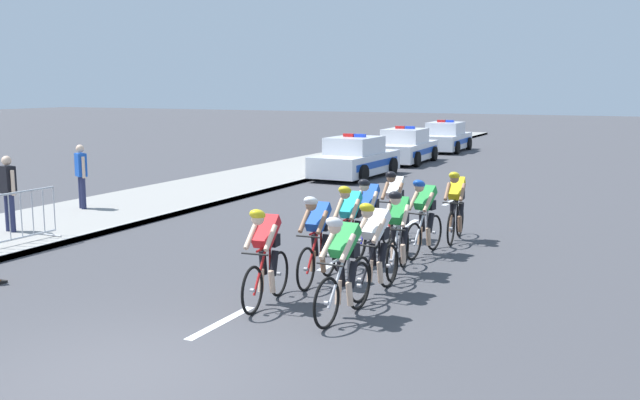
# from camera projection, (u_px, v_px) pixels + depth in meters

# --- Properties ---
(ground_plane) EXTENTS (160.00, 160.00, 0.00)m
(ground_plane) POSITION_uv_depth(u_px,v_px,m) (119.00, 377.00, 8.31)
(ground_plane) COLOR #424247
(sidewalk_slab) EXTENTS (3.82, 60.00, 0.12)m
(sidewalk_slab) POSITION_uv_depth(u_px,v_px,m) (226.00, 185.00, 24.02)
(sidewalk_slab) COLOR gray
(sidewalk_slab) RESTS_ON ground
(kerb_edge) EXTENTS (0.16, 60.00, 0.13)m
(kerb_edge) POSITION_uv_depth(u_px,v_px,m) (274.00, 188.00, 23.24)
(kerb_edge) COLOR #9E9E99
(kerb_edge) RESTS_ON ground
(lane_markings_centre) EXTENTS (0.14, 17.60, 0.01)m
(lane_markings_centre) POSITION_uv_depth(u_px,v_px,m) (338.00, 261.00, 13.77)
(lane_markings_centre) COLOR white
(lane_markings_centre) RESTS_ON ground
(cyclist_lead) EXTENTS (0.45, 1.72, 1.56)m
(cyclist_lead) POSITION_uv_depth(u_px,v_px,m) (265.00, 255.00, 10.89)
(cyclist_lead) COLOR black
(cyclist_lead) RESTS_ON ground
(cyclist_second) EXTENTS (0.44, 1.72, 1.56)m
(cyclist_second) POSITION_uv_depth(u_px,v_px,m) (343.00, 265.00, 10.25)
(cyclist_second) COLOR black
(cyclist_second) RESTS_ON ground
(cyclist_third) EXTENTS (0.43, 1.72, 1.56)m
(cyclist_third) POSITION_uv_depth(u_px,v_px,m) (317.00, 238.00, 12.10)
(cyclist_third) COLOR black
(cyclist_third) RESTS_ON ground
(cyclist_fourth) EXTENTS (0.45, 1.72, 1.56)m
(cyclist_fourth) POSITION_uv_depth(u_px,v_px,m) (374.00, 247.00, 11.44)
(cyclist_fourth) COLOR black
(cyclist_fourth) RESTS_ON ground
(cyclist_fifth) EXTENTS (0.43, 1.72, 1.56)m
(cyclist_fifth) POSITION_uv_depth(u_px,v_px,m) (350.00, 224.00, 13.33)
(cyclist_fifth) COLOR black
(cyclist_fifth) RESTS_ON ground
(cyclist_sixth) EXTENTS (0.46, 1.72, 1.56)m
(cyclist_sixth) POSITION_uv_depth(u_px,v_px,m) (398.00, 231.00, 12.69)
(cyclist_sixth) COLOR black
(cyclist_sixth) RESTS_ON ground
(cyclist_seventh) EXTENTS (0.43, 1.72, 1.56)m
(cyclist_seventh) POSITION_uv_depth(u_px,v_px,m) (368.00, 215.00, 14.29)
(cyclist_seventh) COLOR black
(cyclist_seventh) RESTS_ON ground
(cyclist_eighth) EXTENTS (0.45, 1.72, 1.56)m
(cyclist_eighth) POSITION_uv_depth(u_px,v_px,m) (424.00, 216.00, 14.17)
(cyclist_eighth) COLOR black
(cyclist_eighth) RESTS_ON ground
(cyclist_ninth) EXTENTS (0.43, 1.72, 1.56)m
(cyclist_ninth) POSITION_uv_depth(u_px,v_px,m) (394.00, 204.00, 15.55)
(cyclist_ninth) COLOR black
(cyclist_ninth) RESTS_ON ground
(cyclist_tenth) EXTENTS (0.44, 1.72, 1.56)m
(cyclist_tenth) POSITION_uv_depth(u_px,v_px,m) (456.00, 205.00, 15.45)
(cyclist_tenth) COLOR black
(cyclist_tenth) RESTS_ON ground
(police_car_nearest) EXTENTS (2.09, 4.45, 1.59)m
(police_car_nearest) POSITION_uv_depth(u_px,v_px,m) (355.00, 159.00, 26.26)
(police_car_nearest) COLOR silver
(police_car_nearest) RESTS_ON ground
(police_car_second) EXTENTS (2.12, 4.46, 1.59)m
(police_car_second) POSITION_uv_depth(u_px,v_px,m) (405.00, 147.00, 31.21)
(police_car_second) COLOR white
(police_car_second) RESTS_ON ground
(police_car_third) EXTENTS (2.12, 4.46, 1.59)m
(police_car_third) POSITION_uv_depth(u_px,v_px,m) (446.00, 138.00, 36.77)
(police_car_third) COLOR silver
(police_car_third) RESTS_ON ground
(crowd_barrier_middle) EXTENTS (0.56, 2.32, 1.07)m
(crowd_barrier_middle) POSITION_uv_depth(u_px,v_px,m) (10.00, 220.00, 14.49)
(crowd_barrier_middle) COLOR #B7BABF
(crowd_barrier_middle) RESTS_ON sidewalk_slab
(spectator_closest) EXTENTS (0.52, 0.30, 1.68)m
(spectator_closest) POSITION_uv_depth(u_px,v_px,m) (8.00, 188.00, 15.84)
(spectator_closest) COLOR #23284C
(spectator_closest) RESTS_ON sidewalk_slab
(spectator_middle) EXTENTS (0.49, 0.37, 1.68)m
(spectator_middle) POSITION_uv_depth(u_px,v_px,m) (81.00, 172.00, 18.84)
(spectator_middle) COLOR #23284C
(spectator_middle) RESTS_ON sidewalk_slab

